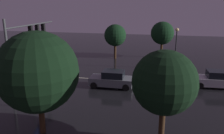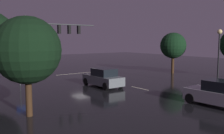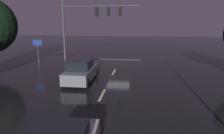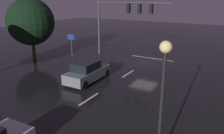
{
  "view_description": "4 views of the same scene",
  "coord_description": "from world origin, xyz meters",
  "px_view_note": "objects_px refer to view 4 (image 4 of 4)",
  "views": [
    {
      "loc": [
        23.37,
        11.93,
        8.09
      ],
      "look_at": [
        -0.02,
        6.87,
        1.48
      ],
      "focal_mm": 36.66,
      "sensor_mm": 36.0,
      "label": 1
    },
    {
      "loc": [
        15.29,
        26.32,
        4.36
      ],
      "look_at": [
        -0.06,
        5.78,
        1.54
      ],
      "focal_mm": 40.6,
      "sensor_mm": 36.0,
      "label": 2
    },
    {
      "loc": [
        -2.24,
        22.29,
        4.58
      ],
      "look_at": [
        -0.19,
        6.76,
        1.08
      ],
      "focal_mm": 33.65,
      "sensor_mm": 36.0,
      "label": 3
    },
    {
      "loc": [
        -8.24,
        21.02,
        6.64
      ],
      "look_at": [
        0.65,
        5.76,
        1.03
      ],
      "focal_mm": 35.35,
      "sensor_mm": 36.0,
      "label": 4
    }
  ],
  "objects_px": {
    "route_sign": "(71,41)",
    "tree_right_far": "(31,22)",
    "car_approaching": "(87,72)",
    "street_lamp_left_kerb": "(163,85)",
    "traffic_signal_assembly": "(122,14)"
  },
  "relations": [
    {
      "from": "street_lamp_left_kerb",
      "to": "tree_right_far",
      "type": "height_order",
      "value": "tree_right_far"
    },
    {
      "from": "tree_right_far",
      "to": "traffic_signal_assembly",
      "type": "bearing_deg",
      "value": -144.83
    },
    {
      "from": "tree_right_far",
      "to": "car_approaching",
      "type": "bearing_deg",
      "value": 164.35
    },
    {
      "from": "route_sign",
      "to": "tree_right_far",
      "type": "distance_m",
      "value": 4.7
    },
    {
      "from": "route_sign",
      "to": "tree_right_far",
      "type": "bearing_deg",
      "value": 38.64
    },
    {
      "from": "traffic_signal_assembly",
      "to": "route_sign",
      "type": "xyz_separation_m",
      "value": [
        4.83,
        3.1,
        -2.91
      ]
    },
    {
      "from": "car_approaching",
      "to": "tree_right_far",
      "type": "relative_size",
      "value": 0.66
    },
    {
      "from": "traffic_signal_assembly",
      "to": "route_sign",
      "type": "height_order",
      "value": "traffic_signal_assembly"
    },
    {
      "from": "traffic_signal_assembly",
      "to": "street_lamp_left_kerb",
      "type": "distance_m",
      "value": 17.55
    },
    {
      "from": "street_lamp_left_kerb",
      "to": "traffic_signal_assembly",
      "type": "bearing_deg",
      "value": -57.55
    },
    {
      "from": "car_approaching",
      "to": "route_sign",
      "type": "xyz_separation_m",
      "value": [
        5.98,
        -5.2,
        1.16
      ]
    },
    {
      "from": "traffic_signal_assembly",
      "to": "tree_right_far",
      "type": "relative_size",
      "value": 1.31
    },
    {
      "from": "route_sign",
      "to": "tree_right_far",
      "type": "xyz_separation_m",
      "value": [
        3.26,
        2.61,
        2.15
      ]
    },
    {
      "from": "street_lamp_left_kerb",
      "to": "tree_right_far",
      "type": "xyz_separation_m",
      "value": [
        17.49,
        -9.07,
        0.45
      ]
    },
    {
      "from": "street_lamp_left_kerb",
      "to": "route_sign",
      "type": "height_order",
      "value": "street_lamp_left_kerb"
    }
  ]
}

